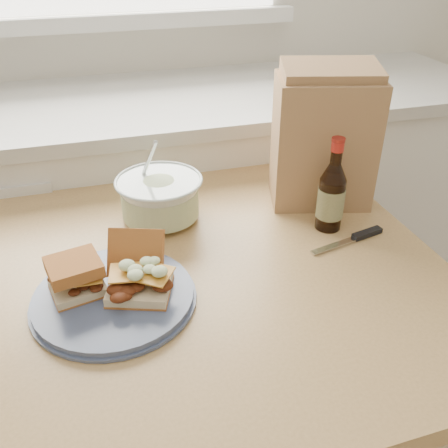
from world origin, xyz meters
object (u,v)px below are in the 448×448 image
object	(u,v)px
plate	(114,297)
beer_bottle	(331,196)
dining_table	(212,307)
paper_bag	(323,142)
coleslaw_bowl	(160,200)

from	to	relation	value
plate	beer_bottle	size ratio (longest dim) A/B	1.35
dining_table	paper_bag	world-z (taller)	paper_bag
beer_bottle	paper_bag	world-z (taller)	paper_bag
dining_table	paper_bag	bearing A→B (deg)	29.69
paper_bag	plate	bearing A→B (deg)	-139.09
plate	beer_bottle	world-z (taller)	beer_bottle
paper_bag	coleslaw_bowl	bearing A→B (deg)	-166.40
dining_table	beer_bottle	world-z (taller)	beer_bottle
beer_bottle	plate	bearing A→B (deg)	-144.58
paper_bag	dining_table	bearing A→B (deg)	-134.06
coleslaw_bowl	dining_table	bearing A→B (deg)	-72.11
beer_bottle	paper_bag	xyz separation A→B (m)	(0.04, 0.14, 0.07)
dining_table	plate	bearing A→B (deg)	-164.53
plate	coleslaw_bowl	size ratio (longest dim) A/B	1.48
dining_table	plate	xyz separation A→B (m)	(-0.21, -0.06, 0.13)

